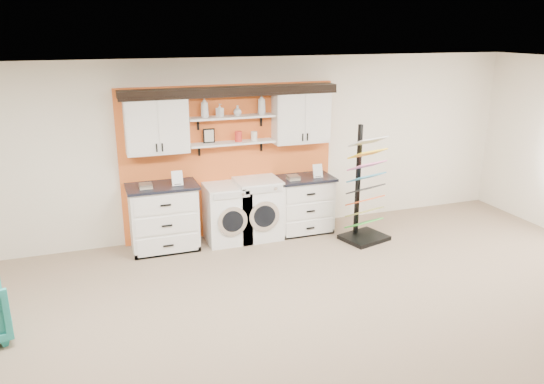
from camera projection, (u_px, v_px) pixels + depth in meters
name	position (u px, v px, depth m)	size (l,w,h in m)	color
floor	(339.00, 374.00, 5.16)	(10.00, 10.00, 0.00)	gray
ceiling	(352.00, 82.00, 4.33)	(10.00, 10.00, 0.00)	white
wall_back	(229.00, 148.00, 8.34)	(10.00, 10.00, 0.00)	#EFE4CF
accent_panel	(230.00, 161.00, 8.37)	(3.40, 0.07, 2.40)	orange
upper_cabinet_left	(156.00, 125.00, 7.66)	(0.90, 0.35, 0.84)	white
upper_cabinet_right	(301.00, 116.00, 8.37)	(0.90, 0.35, 0.84)	white
shelf_lower	(232.00, 143.00, 8.12)	(1.32, 0.28, 0.03)	white
shelf_upper	(232.00, 117.00, 8.00)	(1.32, 0.28, 0.03)	white
crown_molding	(231.00, 90.00, 7.90)	(3.30, 0.41, 0.13)	black
picture_frame	(209.00, 136.00, 8.02)	(0.18, 0.02, 0.22)	black
canister_red	(238.00, 136.00, 8.13)	(0.11, 0.11, 0.16)	red
canister_cream	(254.00, 136.00, 8.21)	(0.10, 0.10, 0.14)	silver
base_cabinet_left	(164.00, 217.00, 7.93)	(1.04, 0.66, 1.01)	white
base_cabinet_right	(303.00, 204.00, 8.66)	(0.94, 0.66, 0.92)	white
washer	(227.00, 213.00, 8.25)	(0.65, 0.71, 0.91)	white
dryer	(258.00, 208.00, 8.40)	(0.68, 0.71, 0.96)	white
sample_rack	(364.00, 206.00, 8.28)	(0.79, 0.71, 1.82)	black
soap_bottle_a	(205.00, 107.00, 7.82)	(0.12, 0.12, 0.30)	silver
soap_bottle_b	(220.00, 110.00, 7.91)	(0.09, 0.09, 0.19)	silver
soap_bottle_c	(237.00, 110.00, 8.01)	(0.12, 0.12, 0.16)	silver
soap_bottle_d	(262.00, 104.00, 8.10)	(0.12, 0.12, 0.32)	silver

